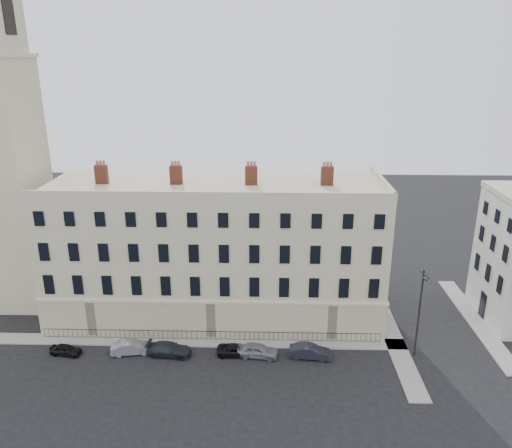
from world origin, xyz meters
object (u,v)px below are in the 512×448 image
at_px(car_a, 66,350).
at_px(car_d, 236,350).
at_px(streetlamp, 420,310).
at_px(car_f, 310,352).
at_px(car_b, 132,347).
at_px(car_c, 169,349).
at_px(car_e, 258,350).

distance_m(car_a, car_d, 16.87).
xyz_separation_m(car_a, streetlamp, (34.43, 0.79, 4.56)).
distance_m(car_a, car_f, 24.09).
xyz_separation_m(car_d, car_f, (7.23, -0.32, 0.15)).
height_order(car_b, car_c, car_b).
relative_size(car_e, streetlamp, 0.44).
bearing_deg(car_d, streetlamp, -89.96).
bearing_deg(car_f, streetlamp, -79.80).
relative_size(car_a, car_d, 0.82).
bearing_deg(car_c, car_b, 92.28).
height_order(car_d, car_e, car_e).
bearing_deg(streetlamp, car_e, 168.97).
relative_size(car_a, car_b, 0.76).
xyz_separation_m(car_b, car_d, (10.34, 0.05, -0.15)).
bearing_deg(car_b, car_c, -102.71).
bearing_deg(car_f, car_b, 95.75).
distance_m(car_c, streetlamp, 24.58).
xyz_separation_m(car_c, car_e, (8.72, -0.01, 0.04)).
height_order(car_e, car_f, car_e).
relative_size(car_c, streetlamp, 0.48).
bearing_deg(car_a, car_c, -80.55).
height_order(car_a, car_d, car_a).
distance_m(car_b, car_f, 17.57).
relative_size(car_a, streetlamp, 0.34).
xyz_separation_m(car_a, car_f, (24.09, 0.14, 0.14)).
bearing_deg(car_f, car_d, 94.07).
xyz_separation_m(car_b, car_f, (17.57, -0.27, 0.00)).
relative_size(car_e, car_f, 0.98).
distance_m(car_a, car_c, 10.27).
relative_size(car_b, car_c, 0.92).
bearing_deg(car_c, car_d, -82.10).
distance_m(car_d, car_e, 2.14).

